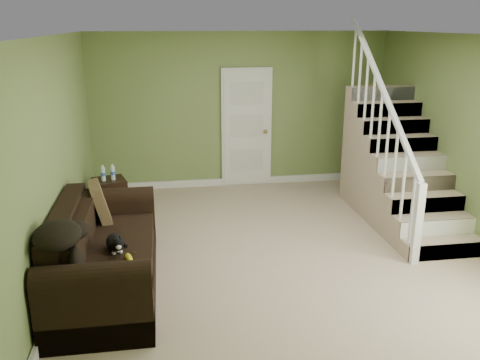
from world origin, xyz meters
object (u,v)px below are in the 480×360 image
object	(u,v)px
side_table	(110,196)
sofa	(102,258)
cat	(115,243)
banana	(129,258)

from	to	relation	value
side_table	sofa	bearing A→B (deg)	-87.26
cat	banana	distance (m)	0.30
banana	cat	bearing A→B (deg)	106.86
sofa	side_table	bearing A→B (deg)	92.74
sofa	banana	distance (m)	0.56
side_table	cat	bearing A→B (deg)	-83.54
sofa	cat	bearing A→B (deg)	-45.66
sofa	side_table	xyz separation A→B (m)	(-0.11, 2.25, -0.07)
side_table	cat	world-z (taller)	side_table
sofa	cat	world-z (taller)	sofa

